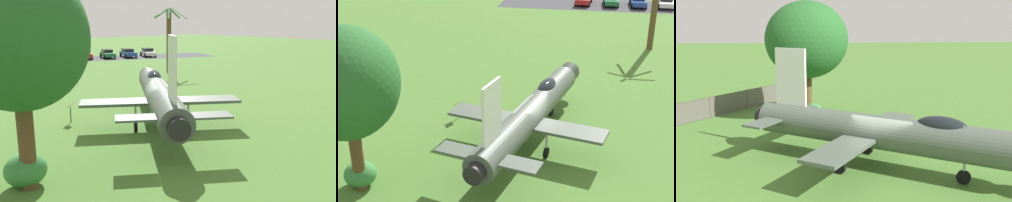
% 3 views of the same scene
% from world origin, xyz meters
% --- Properties ---
extents(ground_plane, '(200.00, 200.00, 0.00)m').
position_xyz_m(ground_plane, '(0.00, 0.00, 0.00)').
color(ground_plane, '#47722D').
extents(parking_strip, '(17.99, 33.46, 0.00)m').
position_xyz_m(parking_strip, '(35.22, -19.08, 0.00)').
color(parking_strip, '#38383D').
rests_on(parking_strip, ground_plane).
extents(display_jet, '(13.55, 10.06, 5.45)m').
position_xyz_m(display_jet, '(0.31, -0.19, 1.80)').
color(display_jet, '#4C564C').
rests_on(display_jet, ground_plane).
extents(shade_tree, '(5.48, 4.73, 8.08)m').
position_xyz_m(shade_tree, '(-3.58, 8.95, 5.50)').
color(shade_tree, brown).
rests_on(shade_tree, ground_plane).
extents(palm_tree, '(4.38, 3.62, 7.49)m').
position_xyz_m(palm_tree, '(16.51, -14.49, 3.74)').
color(palm_tree, brown).
rests_on(palm_tree, ground_plane).
extents(shrub_near_fence, '(1.46, 1.56, 1.27)m').
position_xyz_m(shrub_near_fence, '(-3.31, 8.99, 0.63)').
color(shrub_near_fence, '#387F3D').
rests_on(shrub_near_fence, ground_plane).
extents(info_plaque, '(0.70, 0.71, 1.14)m').
position_xyz_m(info_plaque, '(3.82, 3.89, 0.85)').
color(info_plaque, '#333333').
rests_on(info_plaque, ground_plane).
extents(parked_car_white, '(4.65, 3.22, 1.41)m').
position_xyz_m(parked_car_white, '(33.64, -24.09, 0.74)').
color(parked_car_white, silver).
rests_on(parked_car_white, ground_plane).
extents(parked_car_blue, '(4.91, 3.02, 1.40)m').
position_xyz_m(parked_car_blue, '(34.75, -20.78, 0.74)').
color(parked_car_blue, '#23429E').
rests_on(parked_car_blue, ground_plane).
extents(parked_car_green, '(4.76, 2.98, 1.39)m').
position_xyz_m(parked_car_green, '(35.85, -17.49, 0.73)').
color(parked_car_green, '#1E6B3D').
rests_on(parked_car_green, ground_plane).
extents(parked_car_red, '(4.82, 3.37, 1.51)m').
position_xyz_m(parked_car_red, '(37.00, -14.10, 0.78)').
color(parked_car_red, red).
rests_on(parked_car_red, ground_plane).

